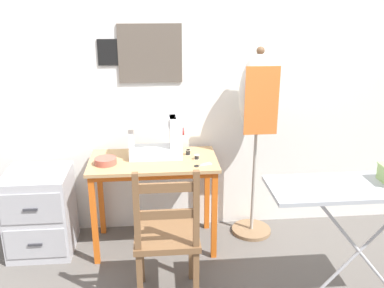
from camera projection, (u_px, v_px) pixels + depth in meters
ground_plane at (156, 262)px, 3.15m from camera, size 14.00×14.00×0.00m
wall_back at (151, 76)px, 3.27m from camera, size 10.00×0.07×2.55m
sewing_table at (154, 173)px, 3.18m from camera, size 0.94×0.51×0.72m
sewing_machine at (159, 139)px, 3.15m from camera, size 0.41×0.18×0.33m
fabric_bowl at (106, 161)px, 3.06m from camera, size 0.16×0.16×0.05m
scissors at (200, 165)px, 3.04m from camera, size 0.13×0.08×0.01m
thread_spool_near_machine at (188, 152)px, 3.23m from camera, size 0.04×0.04×0.04m
thread_spool_mid_table at (197, 157)px, 3.15m from camera, size 0.04×0.04×0.03m
wooden_chair at (167, 237)px, 2.64m from camera, size 0.40×0.38×0.94m
filing_cabinet at (41, 212)px, 3.22m from camera, size 0.46×0.46×0.64m
dress_form at (258, 106)px, 3.20m from camera, size 0.32×0.32×1.52m
ironing_board at (368, 192)px, 2.43m from camera, size 1.14×0.37×0.86m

